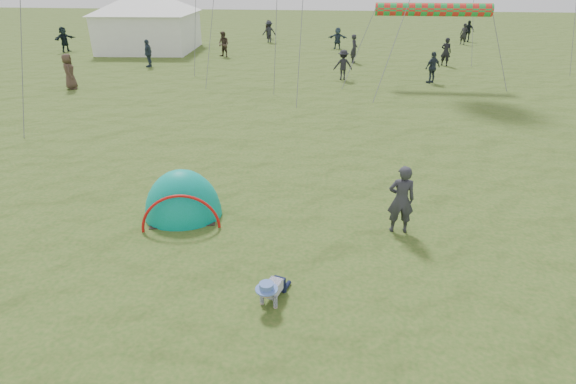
# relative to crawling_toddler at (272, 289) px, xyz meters

# --- Properties ---
(ground) EXTENTS (140.00, 140.00, 0.00)m
(ground) POSITION_rel_crawling_toddler_xyz_m (0.55, -0.01, -0.28)
(ground) COLOR #2A4D17
(crawling_toddler) EXTENTS (0.69, 0.84, 0.55)m
(crawling_toddler) POSITION_rel_crawling_toddler_xyz_m (0.00, 0.00, 0.00)
(crawling_toddler) COLOR black
(crawling_toddler) RESTS_ON ground
(popup_tent) EXTENTS (2.16, 1.92, 2.40)m
(popup_tent) POSITION_rel_crawling_toddler_xyz_m (-2.63, 2.92, -0.28)
(popup_tent) COLOR #00946C
(popup_tent) RESTS_ON ground
(standing_adult) EXTENTS (0.61, 0.42, 1.63)m
(standing_adult) POSITION_rel_crawling_toddler_xyz_m (2.52, 2.79, 0.54)
(standing_adult) COLOR #2B2B33
(standing_adult) RESTS_ON ground
(event_marquee) EXTENTS (7.35, 7.35, 4.69)m
(event_marquee) POSITION_rel_crawling_toddler_xyz_m (-13.57, 27.95, 2.07)
(event_marquee) COLOR white
(event_marquee) RESTS_ON ground
(crowd_person_0) EXTENTS (0.75, 0.65, 1.72)m
(crowd_person_0) POSITION_rel_crawling_toddler_xyz_m (7.54, 24.05, 0.58)
(crowd_person_0) COLOR black
(crowd_person_0) RESTS_ON ground
(crowd_person_1) EXTENTS (1.03, 0.94, 1.71)m
(crowd_person_1) POSITION_rel_crawling_toddler_xyz_m (-7.29, 25.67, 0.58)
(crowd_person_1) COLOR #3F3229
(crowd_person_1) RESTS_ON ground
(crowd_person_2) EXTENTS (0.43, 0.99, 1.67)m
(crowd_person_2) POSITION_rel_crawling_toddler_xyz_m (-11.07, 21.40, 0.56)
(crowd_person_2) COLOR #2B3948
(crowd_person_2) RESTS_ON ground
(crowd_person_3) EXTENTS (1.27, 0.97, 1.74)m
(crowd_person_3) POSITION_rel_crawling_toddler_xyz_m (-5.28, 33.28, 0.59)
(crowd_person_3) COLOR #202229
(crowd_person_3) RESTS_ON ground
(crowd_person_5) EXTENTS (1.19, 1.73, 1.80)m
(crowd_person_5) POSITION_rel_crawling_toddler_xyz_m (-19.67, 26.45, 0.62)
(crowd_person_5) COLOR black
(crowd_person_5) RESTS_ON ground
(crowd_person_6) EXTENTS (0.72, 0.68, 1.66)m
(crowd_person_6) POSITION_rel_crawling_toddler_xyz_m (10.86, 33.94, 0.55)
(crowd_person_6) COLOR #232427
(crowd_person_6) RESTS_ON ground
(crowd_person_8) EXTENTS (1.09, 0.83, 1.73)m
(crowd_person_8) POSITION_rel_crawling_toddler_xyz_m (11.60, 35.76, 0.59)
(crowd_person_8) COLOR black
(crowd_person_8) RESTS_ON ground
(crowd_person_9) EXTENTS (1.13, 0.77, 1.61)m
(crowd_person_9) POSITION_rel_crawling_toddler_xyz_m (1.09, 19.09, 0.53)
(crowd_person_9) COLOR black
(crowd_person_9) RESTS_ON ground
(crowd_person_10) EXTENTS (0.90, 1.02, 1.75)m
(crowd_person_10) POSITION_rel_crawling_toddler_xyz_m (-12.68, 15.22, 0.60)
(crowd_person_10) COLOR #463429
(crowd_person_10) RESTS_ON ground
(crowd_person_11) EXTENTS (1.49, 0.53, 1.59)m
(crowd_person_11) POSITION_rel_crawling_toddler_xyz_m (0.58, 30.31, 0.52)
(crowd_person_11) COLOR #293949
(crowd_person_11) RESTS_ON ground
(crowd_person_12) EXTENTS (0.51, 0.70, 1.78)m
(crowd_person_12) POSITION_rel_crawling_toddler_xyz_m (1.76, 24.44, 0.61)
(crowd_person_12) COLOR #222229
(crowd_person_12) RESTS_ON ground
(crowd_person_13) EXTENTS (0.97, 0.97, 1.59)m
(crowd_person_13) POSITION_rel_crawling_toddler_xyz_m (-5.69, 35.70, 0.52)
(crowd_person_13) COLOR black
(crowd_person_13) RESTS_ON ground
(crowd_person_14) EXTENTS (1.02, 0.88, 1.64)m
(crowd_person_14) POSITION_rel_crawling_toddler_xyz_m (5.85, 18.79, 0.54)
(crowd_person_14) COLOR #2B3540
(crowd_person_14) RESTS_ON ground
(rainbow_tube_kite) EXTENTS (5.76, 0.64, 0.64)m
(rainbow_tube_kite) POSITION_rel_crawling_toddler_xyz_m (5.46, 18.75, 3.42)
(rainbow_tube_kite) COLOR red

